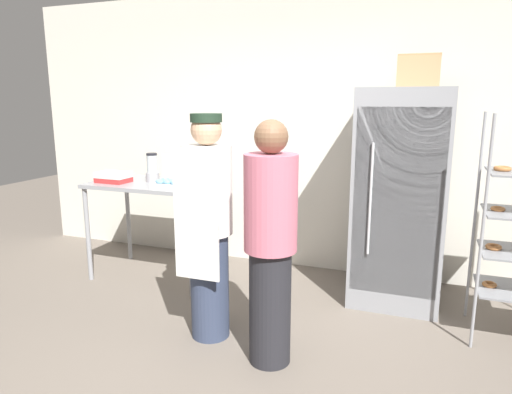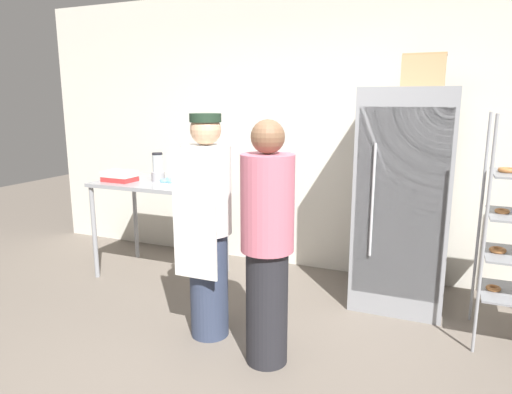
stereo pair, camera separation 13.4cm
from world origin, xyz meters
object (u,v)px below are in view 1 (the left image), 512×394
at_px(cardboard_storage_box, 419,72).
at_px(person_baker, 208,225).
at_px(binder_stack, 113,177).
at_px(refrigerator, 400,198).
at_px(donut_box, 171,183).
at_px(blender_pitcher, 152,169).
at_px(person_customer, 270,244).

xyz_separation_m(cardboard_storage_box, person_baker, (-1.30, -1.26, -1.09)).
bearing_deg(binder_stack, refrigerator, 8.86).
relative_size(donut_box, blender_pitcher, 1.07).
bearing_deg(person_baker, cardboard_storage_box, 44.03).
bearing_deg(donut_box, binder_stack, 174.34).
bearing_deg(binder_stack, person_customer, -25.96).
bearing_deg(binder_stack, person_baker, -28.86).
relative_size(donut_box, person_customer, 0.18).
xyz_separation_m(refrigerator, binder_stack, (-2.59, -0.40, 0.09)).
relative_size(binder_stack, person_customer, 0.19).
distance_m(blender_pitcher, binder_stack, 0.37).
bearing_deg(binder_stack, cardboard_storage_box, 10.66).
bearing_deg(refrigerator, person_baker, -136.53).
bearing_deg(blender_pitcher, person_baker, -41.50).
bearing_deg(cardboard_storage_box, person_baker, -135.97).
xyz_separation_m(donut_box, binder_stack, (-0.67, 0.07, 0.00)).
bearing_deg(blender_pitcher, refrigerator, 5.89).
relative_size(cardboard_storage_box, person_customer, 0.21).
distance_m(cardboard_storage_box, person_baker, 2.11).
height_order(refrigerator, blender_pitcher, refrigerator).
bearing_deg(cardboard_storage_box, binder_stack, -169.34).
distance_m(cardboard_storage_box, person_customer, 1.97).
bearing_deg(blender_pitcher, cardboard_storage_box, 8.06).
distance_m(blender_pitcher, person_customer, 1.92).
height_order(cardboard_storage_box, person_baker, cardboard_storage_box).
distance_m(donut_box, person_customer, 1.50).
relative_size(blender_pitcher, binder_stack, 0.89).
bearing_deg(person_customer, refrigerator, 62.03).
relative_size(binder_stack, person_baker, 0.19).
height_order(donut_box, cardboard_storage_box, cardboard_storage_box).
distance_m(refrigerator, donut_box, 1.98).
xyz_separation_m(donut_box, cardboard_storage_box, (2.00, 0.57, 0.94)).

